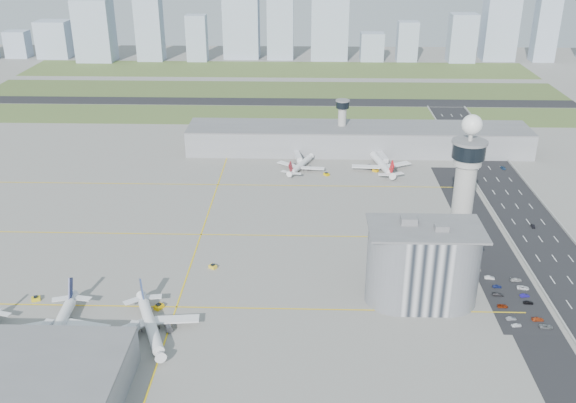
{
  "coord_description": "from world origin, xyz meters",
  "views": [
    {
      "loc": [
        7.87,
        -232.15,
        134.09
      ],
      "look_at": [
        0.0,
        35.0,
        15.0
      ],
      "focal_mm": 40.0,
      "sensor_mm": 36.0,
      "label": 1
    }
  ],
  "objects_px": {
    "tug_0": "(36,298)",
    "tug_4": "(326,174)",
    "jet_bridge_far_1": "(379,155)",
    "jet_bridge_near_2": "(119,351)",
    "tug_5": "(376,170)",
    "car_lot_8": "(528,302)",
    "airplane_near_c": "(150,320)",
    "car_lot_3": "(498,294)",
    "secondary_tower": "(342,121)",
    "car_lot_4": "(497,286)",
    "tug_1": "(47,327)",
    "car_lot_6": "(546,326)",
    "airplane_far_a": "(301,161)",
    "car_lot_7": "(538,319)",
    "admin_building": "(423,265)",
    "airplane_near_b": "(57,322)",
    "tug_2": "(159,306)",
    "airplane_far_b": "(381,160)",
    "car_lot_11": "(516,280)",
    "control_tower": "(465,185)",
    "jet_bridge_far_0": "(296,155)",
    "car_lot_1": "(511,318)",
    "car_hw_1": "(533,226)",
    "car_lot_10": "(523,288)",
    "car_hw_2": "(503,168)",
    "jet_bridge_near_1": "(29,350)",
    "car_lot_0": "(516,325)",
    "tug_3": "(213,266)",
    "car_hw_4": "(454,135)"
  },
  "relations": [
    {
      "from": "car_lot_0",
      "to": "car_hw_1",
      "type": "relative_size",
      "value": 0.95
    },
    {
      "from": "tug_0",
      "to": "car_lot_10",
      "type": "relative_size",
      "value": 0.67
    },
    {
      "from": "tug_4",
      "to": "car_lot_6",
      "type": "height_order",
      "value": "tug_4"
    },
    {
      "from": "airplane_near_c",
      "to": "tug_0",
      "type": "relative_size",
      "value": 12.98
    },
    {
      "from": "jet_bridge_far_1",
      "to": "tug_2",
      "type": "xyz_separation_m",
      "value": [
        -98.37,
        -163.16,
        -1.84
      ]
    },
    {
      "from": "tug_5",
      "to": "car_lot_1",
      "type": "xyz_separation_m",
      "value": [
        35.12,
        -147.24,
        -0.29
      ]
    },
    {
      "from": "jet_bridge_near_1",
      "to": "tug_1",
      "type": "height_order",
      "value": "jet_bridge_near_1"
    },
    {
      "from": "tug_2",
      "to": "tug_5",
      "type": "xyz_separation_m",
      "value": [
        94.4,
        143.68,
        -0.12
      ]
    },
    {
      "from": "airplane_far_a",
      "to": "airplane_far_b",
      "type": "relative_size",
      "value": 0.83
    },
    {
      "from": "control_tower",
      "to": "jet_bridge_near_1",
      "type": "height_order",
      "value": "control_tower"
    },
    {
      "from": "secondary_tower",
      "to": "tug_2",
      "type": "relative_size",
      "value": 9.15
    },
    {
      "from": "airplane_far_b",
      "to": "car_hw_4",
      "type": "relative_size",
      "value": 11.31
    },
    {
      "from": "airplane_far_a",
      "to": "car_lot_6",
      "type": "relative_size",
      "value": 7.35
    },
    {
      "from": "car_lot_4",
      "to": "car_lot_7",
      "type": "bearing_deg",
      "value": -156.35
    },
    {
      "from": "tug_5",
      "to": "car_lot_8",
      "type": "bearing_deg",
      "value": -126.14
    },
    {
      "from": "tug_5",
      "to": "car_hw_1",
      "type": "distance_m",
      "value": 97.37
    },
    {
      "from": "jet_bridge_far_0",
      "to": "tug_2",
      "type": "distance_m",
      "value": 170.19
    },
    {
      "from": "admin_building",
      "to": "airplane_far_a",
      "type": "bearing_deg",
      "value": 108.85
    },
    {
      "from": "tug_0",
      "to": "tug_4",
      "type": "xyz_separation_m",
      "value": [
        114.16,
        132.66,
        -0.04
      ]
    },
    {
      "from": "car_lot_1",
      "to": "car_lot_3",
      "type": "xyz_separation_m",
      "value": [
        -0.41,
        16.24,
        0.02
      ]
    },
    {
      "from": "car_lot_6",
      "to": "jet_bridge_far_1",
      "type": "bearing_deg",
      "value": 18.62
    },
    {
      "from": "tug_3",
      "to": "car_lot_1",
      "type": "bearing_deg",
      "value": -69.19
    },
    {
      "from": "car_lot_7",
      "to": "car_hw_1",
      "type": "relative_size",
      "value": 1.13
    },
    {
      "from": "airplane_near_b",
      "to": "tug_0",
      "type": "height_order",
      "value": "airplane_near_b"
    },
    {
      "from": "jet_bridge_far_1",
      "to": "jet_bridge_near_2",
      "type": "bearing_deg",
      "value": -38.55
    },
    {
      "from": "car_lot_3",
      "to": "airplane_near_c",
      "type": "bearing_deg",
      "value": 110.17
    },
    {
      "from": "car_lot_0",
      "to": "car_lot_10",
      "type": "height_order",
      "value": "car_lot_10"
    },
    {
      "from": "tug_3",
      "to": "car_lot_3",
      "type": "height_order",
      "value": "tug_3"
    },
    {
      "from": "tug_1",
      "to": "car_lot_6",
      "type": "xyz_separation_m",
      "value": [
        177.45,
        5.85,
        -0.32
      ]
    },
    {
      "from": "tug_1",
      "to": "car_lot_7",
      "type": "relative_size",
      "value": 0.77
    },
    {
      "from": "jet_bridge_far_1",
      "to": "car_hw_2",
      "type": "xyz_separation_m",
      "value": [
        70.59,
        -13.11,
        -2.22
      ]
    },
    {
      "from": "tug_4",
      "to": "car_lot_4",
      "type": "distance_m",
      "value": 134.54
    },
    {
      "from": "airplane_near_c",
      "to": "car_lot_4",
      "type": "height_order",
      "value": "airplane_near_c"
    },
    {
      "from": "control_tower",
      "to": "tug_2",
      "type": "bearing_deg",
      "value": -161.69
    },
    {
      "from": "airplane_near_c",
      "to": "car_lot_3",
      "type": "xyz_separation_m",
      "value": [
        128.36,
        28.35,
        -5.18
      ]
    },
    {
      "from": "airplane_near_c",
      "to": "tug_2",
      "type": "distance_m",
      "value": 16.39
    },
    {
      "from": "tug_1",
      "to": "car_lot_10",
      "type": "bearing_deg",
      "value": 61.19
    },
    {
      "from": "car_hw_2",
      "to": "car_hw_4",
      "type": "distance_m",
      "value": 62.67
    },
    {
      "from": "airplane_far_b",
      "to": "car_lot_8",
      "type": "bearing_deg",
      "value": -175.39
    },
    {
      "from": "car_lot_11",
      "to": "control_tower",
      "type": "bearing_deg",
      "value": 48.92
    },
    {
      "from": "control_tower",
      "to": "airplane_far_a",
      "type": "relative_size",
      "value": 1.87
    },
    {
      "from": "tug_2",
      "to": "tug_5",
      "type": "distance_m",
      "value": 171.92
    },
    {
      "from": "tug_4",
      "to": "admin_building",
      "type": "bearing_deg",
      "value": 64.47
    },
    {
      "from": "car_hw_1",
      "to": "car_hw_4",
      "type": "bearing_deg",
      "value": 97.76
    },
    {
      "from": "secondary_tower",
      "to": "car_lot_4",
      "type": "bearing_deg",
      "value": -71.61
    },
    {
      "from": "control_tower",
      "to": "car_lot_4",
      "type": "distance_m",
      "value": 41.84
    },
    {
      "from": "tug_0",
      "to": "car_lot_11",
      "type": "xyz_separation_m",
      "value": [
        187.44,
        19.68,
        -0.28
      ]
    },
    {
      "from": "airplane_far_b",
      "to": "tug_0",
      "type": "bearing_deg",
      "value": 122.79
    },
    {
      "from": "car_hw_1",
      "to": "car_hw_2",
      "type": "height_order",
      "value": "car_hw_1"
    },
    {
      "from": "jet_bridge_far_1",
      "to": "airplane_far_a",
      "type": "bearing_deg",
      "value": -80.22
    }
  ]
}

